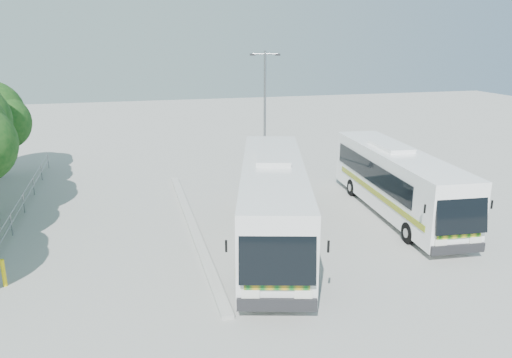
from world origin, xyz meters
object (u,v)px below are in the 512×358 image
object	(u,v)px
coach_main	(273,201)
bollard	(4,273)
coach_adjacent	(397,180)
lamppost	(265,107)

from	to	relation	value
coach_main	bollard	xyz separation A→B (m)	(-10.04, -1.26, -1.35)
coach_adjacent	lamppost	bearing A→B (deg)	118.61
coach_main	coach_adjacent	xyz separation A→B (m)	(6.79, 1.93, -0.16)
coach_main	coach_adjacent	bearing A→B (deg)	31.33
coach_main	lamppost	world-z (taller)	lamppost
lamppost	bollard	distance (m)	18.13
coach_adjacent	bollard	world-z (taller)	coach_adjacent
lamppost	coach_adjacent	bearing A→B (deg)	-46.80
coach_adjacent	bollard	bearing A→B (deg)	-164.52
coach_main	coach_adjacent	distance (m)	7.07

